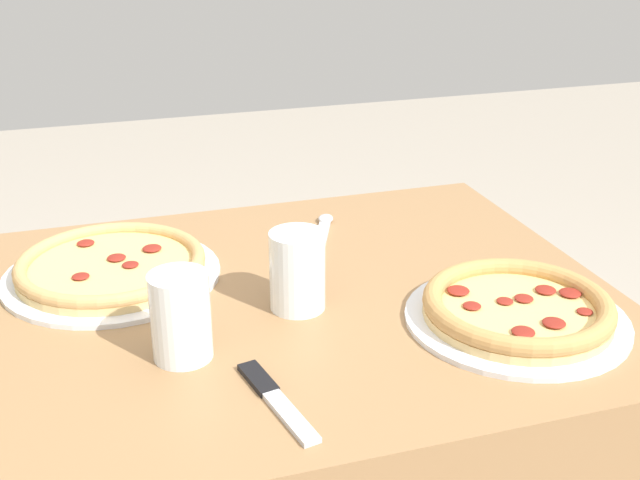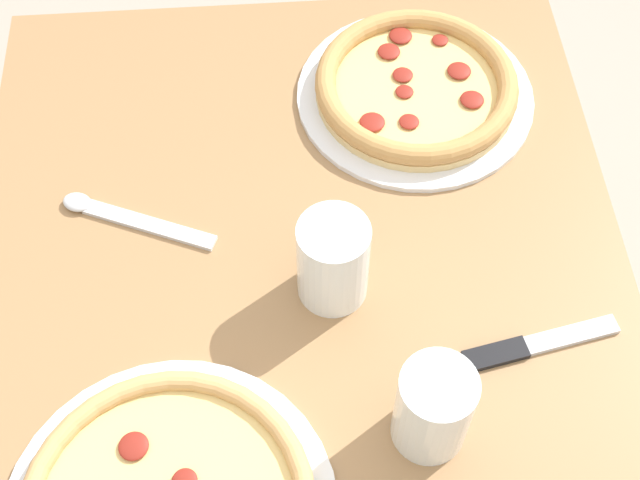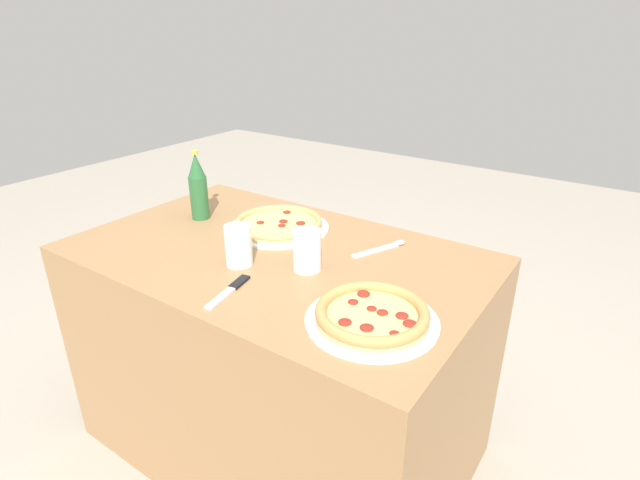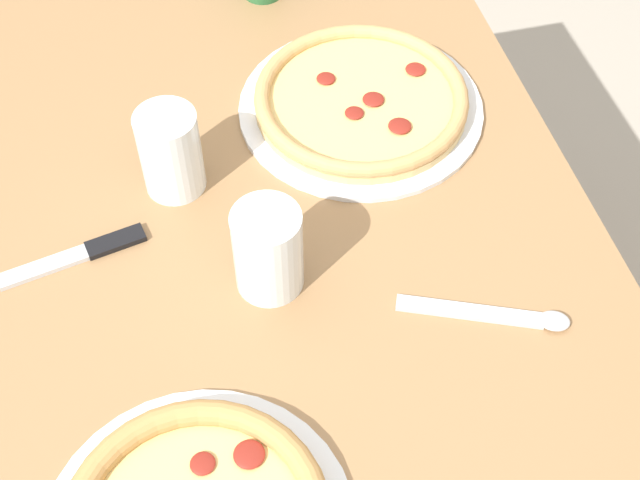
{
  "view_description": "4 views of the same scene",
  "coord_description": "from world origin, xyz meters",
  "px_view_note": "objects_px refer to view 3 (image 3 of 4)",
  "views": [
    {
      "loc": [
        0.13,
        1.03,
        1.32
      ],
      "look_at": [
        -0.2,
        -0.03,
        0.84
      ],
      "focal_mm": 45.0,
      "sensor_mm": 36.0,
      "label": 1
    },
    {
      "loc": [
        0.37,
        -0.02,
        1.65
      ],
      "look_at": [
        -0.19,
        0.02,
        0.79
      ],
      "focal_mm": 50.0,
      "sensor_mm": 36.0,
      "label": 2
    },
    {
      "loc": [
        -0.89,
        1.05,
        1.41
      ],
      "look_at": [
        -0.17,
        0.01,
        0.85
      ],
      "focal_mm": 28.0,
      "sensor_mm": 36.0,
      "label": 3
    },
    {
      "loc": [
        -0.75,
        0.13,
        1.63
      ],
      "look_at": [
        -0.14,
        -0.03,
        0.81
      ],
      "focal_mm": 50.0,
      "sensor_mm": 36.0,
      "label": 4
    }
  ],
  "objects_px": {
    "pizza_salami": "(372,315)",
    "beer_bottle": "(198,187)",
    "glass_lemonade": "(307,252)",
    "spoon": "(385,247)",
    "knife": "(230,290)",
    "pizza_veggie": "(279,224)",
    "glass_mango_juice": "(239,247)"
  },
  "relations": [
    {
      "from": "pizza_salami",
      "to": "beer_bottle",
      "type": "xyz_separation_m",
      "value": [
        0.83,
        -0.24,
        0.09
      ]
    },
    {
      "from": "pizza_salami",
      "to": "glass_lemonade",
      "type": "distance_m",
      "value": 0.31
    },
    {
      "from": "beer_bottle",
      "to": "spoon",
      "type": "bearing_deg",
      "value": -167.94
    },
    {
      "from": "glass_lemonade",
      "to": "knife",
      "type": "relative_size",
      "value": 0.65
    },
    {
      "from": "knife",
      "to": "glass_lemonade",
      "type": "bearing_deg",
      "value": -112.89
    },
    {
      "from": "pizza_veggie",
      "to": "pizza_salami",
      "type": "height_order",
      "value": "pizza_salami"
    },
    {
      "from": "pizza_veggie",
      "to": "spoon",
      "type": "bearing_deg",
      "value": -170.1
    },
    {
      "from": "pizza_salami",
      "to": "beer_bottle",
      "type": "bearing_deg",
      "value": -16.14
    },
    {
      "from": "pizza_salami",
      "to": "knife",
      "type": "xyz_separation_m",
      "value": [
        0.37,
        0.08,
        -0.02
      ]
    },
    {
      "from": "glass_lemonade",
      "to": "beer_bottle",
      "type": "bearing_deg",
      "value": -11.03
    },
    {
      "from": "pizza_veggie",
      "to": "beer_bottle",
      "type": "relative_size",
      "value": 1.39
    },
    {
      "from": "pizza_salami",
      "to": "glass_lemonade",
      "type": "bearing_deg",
      "value": -25.2
    },
    {
      "from": "pizza_veggie",
      "to": "spoon",
      "type": "height_order",
      "value": "pizza_veggie"
    },
    {
      "from": "pizza_veggie",
      "to": "pizza_salami",
      "type": "bearing_deg",
      "value": 149.42
    },
    {
      "from": "pizza_veggie",
      "to": "glass_lemonade",
      "type": "xyz_separation_m",
      "value": [
        -0.25,
        0.18,
        0.04
      ]
    },
    {
      "from": "beer_bottle",
      "to": "knife",
      "type": "bearing_deg",
      "value": 144.55
    },
    {
      "from": "pizza_veggie",
      "to": "glass_lemonade",
      "type": "bearing_deg",
      "value": 144.01
    },
    {
      "from": "glass_mango_juice",
      "to": "knife",
      "type": "xyz_separation_m",
      "value": [
        -0.09,
        0.13,
        -0.05
      ]
    },
    {
      "from": "pizza_salami",
      "to": "knife",
      "type": "relative_size",
      "value": 1.73
    },
    {
      "from": "knife",
      "to": "spoon",
      "type": "relative_size",
      "value": 0.95
    },
    {
      "from": "beer_bottle",
      "to": "spoon",
      "type": "distance_m",
      "value": 0.68
    },
    {
      "from": "glass_mango_juice",
      "to": "beer_bottle",
      "type": "xyz_separation_m",
      "value": [
        0.36,
        -0.19,
        0.06
      ]
    },
    {
      "from": "pizza_veggie",
      "to": "beer_bottle",
      "type": "xyz_separation_m",
      "value": [
        0.29,
        0.08,
        0.1
      ]
    },
    {
      "from": "glass_mango_juice",
      "to": "spoon",
      "type": "bearing_deg",
      "value": -131.66
    },
    {
      "from": "beer_bottle",
      "to": "knife",
      "type": "xyz_separation_m",
      "value": [
        -0.45,
        0.32,
        -0.11
      ]
    },
    {
      "from": "glass_lemonade",
      "to": "spoon",
      "type": "bearing_deg",
      "value": -115.19
    },
    {
      "from": "glass_mango_juice",
      "to": "glass_lemonade",
      "type": "bearing_deg",
      "value": -154.56
    },
    {
      "from": "glass_mango_juice",
      "to": "spoon",
      "type": "height_order",
      "value": "glass_mango_juice"
    },
    {
      "from": "glass_lemonade",
      "to": "beer_bottle",
      "type": "xyz_separation_m",
      "value": [
        0.54,
        -0.11,
        0.06
      ]
    },
    {
      "from": "pizza_salami",
      "to": "spoon",
      "type": "distance_m",
      "value": 0.42
    },
    {
      "from": "pizza_veggie",
      "to": "spoon",
      "type": "relative_size",
      "value": 1.76
    },
    {
      "from": "glass_mango_juice",
      "to": "knife",
      "type": "distance_m",
      "value": 0.17
    }
  ]
}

